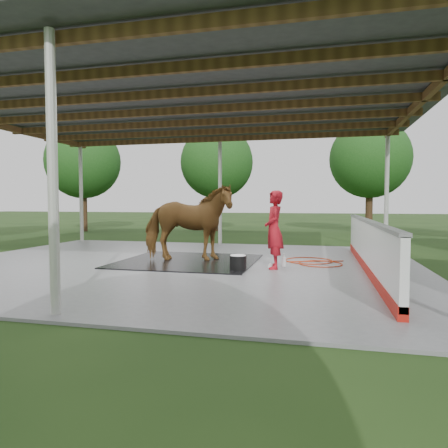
% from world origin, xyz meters
% --- Properties ---
extents(ground, '(100.00, 100.00, 0.00)m').
position_xyz_m(ground, '(0.00, 0.00, 0.00)').
color(ground, '#1E3814').
extents(concrete_slab, '(12.00, 10.00, 0.05)m').
position_xyz_m(concrete_slab, '(0.00, 0.00, 0.03)').
color(concrete_slab, slate).
rests_on(concrete_slab, ground).
extents(pavilion_structure, '(12.60, 10.60, 4.05)m').
position_xyz_m(pavilion_structure, '(0.00, -0.00, 3.97)').
color(pavilion_structure, beige).
rests_on(pavilion_structure, ground).
extents(dasher_board, '(0.16, 8.00, 1.15)m').
position_xyz_m(dasher_board, '(4.60, 0.00, 0.59)').
color(dasher_board, '#A8160E').
rests_on(dasher_board, concrete_slab).
extents(tree_belt, '(28.00, 28.00, 5.80)m').
position_xyz_m(tree_belt, '(0.30, 0.90, 3.79)').
color(tree_belt, '#382314').
rests_on(tree_belt, ground).
extents(rubber_mat, '(3.46, 3.25, 0.03)m').
position_xyz_m(rubber_mat, '(0.22, 0.38, 0.06)').
color(rubber_mat, black).
rests_on(rubber_mat, concrete_slab).
extents(horse, '(2.50, 1.50, 1.97)m').
position_xyz_m(horse, '(0.22, 0.38, 1.06)').
color(horse, brown).
rests_on(horse, rubber_mat).
extents(handler, '(0.57, 0.74, 1.82)m').
position_xyz_m(handler, '(2.51, -0.19, 0.96)').
color(handler, '#AA121E').
rests_on(handler, concrete_slab).
extents(wash_bucket, '(0.38, 0.38, 0.35)m').
position_xyz_m(wash_bucket, '(1.76, -0.67, 0.23)').
color(wash_bucket, black).
rests_on(wash_bucket, concrete_slab).
extents(soap_bottle_a, '(0.15, 0.15, 0.32)m').
position_xyz_m(soap_bottle_a, '(2.72, 0.08, 0.21)').
color(soap_bottle_a, silver).
rests_on(soap_bottle_a, concrete_slab).
extents(soap_bottle_b, '(0.09, 0.10, 0.17)m').
position_xyz_m(soap_bottle_b, '(2.44, -0.31, 0.14)').
color(soap_bottle_b, '#338CD8').
rests_on(soap_bottle_b, concrete_slab).
extents(hose_coil, '(1.50, 1.63, 0.02)m').
position_xyz_m(hose_coil, '(3.41, 0.99, 0.06)').
color(hose_coil, '#B42F0C').
rests_on(hose_coil, concrete_slab).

